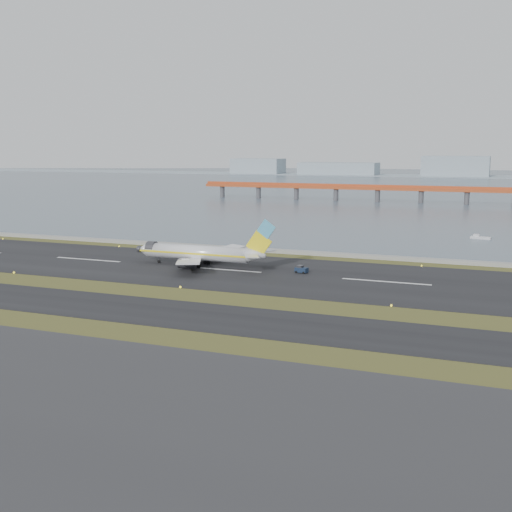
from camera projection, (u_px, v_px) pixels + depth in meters
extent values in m
plane|color=#3C4619|center=(163.00, 296.00, 130.66)|extent=(1000.00, 1000.00, 0.00)
cube|color=black|center=(131.00, 309.00, 119.64)|extent=(1000.00, 18.00, 0.10)
cube|color=black|center=(224.00, 270.00, 158.20)|extent=(1000.00, 45.00, 0.10)
cube|color=gray|center=(266.00, 250.00, 185.67)|extent=(1000.00, 2.50, 1.00)
cube|color=#485567|center=(428.00, 184.00, 553.05)|extent=(1400.00, 800.00, 1.30)
cube|color=#AB431D|center=(421.00, 190.00, 351.79)|extent=(260.00, 5.00, 1.60)
cube|color=#AB431D|center=(421.00, 187.00, 351.54)|extent=(260.00, 0.40, 1.40)
cylinder|color=#4C4C51|center=(259.00, 193.00, 387.09)|extent=(2.80, 2.80, 7.00)
cylinder|color=#4C4C51|center=(421.00, 198.00, 352.53)|extent=(2.80, 2.80, 7.00)
cube|color=#91A1AC|center=(446.00, 176.00, 699.97)|extent=(1400.00, 80.00, 1.00)
cube|color=#91A1AC|center=(258.00, 166.00, 777.69)|extent=(60.00, 35.00, 18.00)
cube|color=#91A1AC|center=(338.00, 169.00, 742.02)|extent=(90.00, 35.00, 14.00)
cube|color=#91A1AC|center=(456.00, 166.00, 694.56)|extent=(70.00, 35.00, 22.00)
cylinder|color=silver|center=(197.00, 253.00, 162.79)|extent=(28.00, 3.80, 3.80)
cone|color=silver|center=(143.00, 249.00, 168.41)|extent=(3.20, 3.80, 3.80)
cone|color=silver|center=(256.00, 255.00, 156.91)|extent=(5.00, 3.80, 3.80)
cube|color=yellow|center=(193.00, 254.00, 161.03)|extent=(31.00, 0.06, 0.45)
cube|color=yellow|center=(200.00, 252.00, 164.56)|extent=(31.00, 0.06, 0.45)
cube|color=silver|center=(189.00, 261.00, 154.31)|extent=(11.31, 15.89, 1.66)
cube|color=silver|center=(218.00, 251.00, 169.92)|extent=(11.31, 15.89, 1.66)
cylinder|color=#333337|center=(188.00, 264.00, 157.42)|extent=(4.20, 2.10, 2.10)
cylinder|color=#333337|center=(209.00, 256.00, 168.44)|extent=(4.20, 2.10, 2.10)
cube|color=yellow|center=(259.00, 244.00, 156.15)|extent=(6.80, 0.35, 6.85)
cube|color=#4BA7D4|center=(266.00, 229.00, 154.85)|extent=(4.85, 0.37, 4.90)
cube|color=silver|center=(251.00, 256.00, 153.23)|extent=(5.64, 6.80, 0.22)
cube|color=silver|center=(263.00, 251.00, 160.21)|extent=(5.64, 6.80, 0.22)
cylinder|color=black|center=(159.00, 262.00, 167.26)|extent=(0.80, 0.28, 0.80)
cylinder|color=black|center=(197.00, 266.00, 160.17)|extent=(1.00, 0.38, 1.00)
cylinder|color=black|center=(207.00, 263.00, 165.31)|extent=(1.00, 0.38, 1.00)
cube|color=#15233B|center=(301.00, 270.00, 153.82)|extent=(3.26, 2.23, 1.12)
cube|color=#333337|center=(300.00, 267.00, 153.89)|extent=(1.56, 1.63, 0.66)
cylinder|color=black|center=(296.00, 272.00, 153.83)|extent=(0.70, 0.40, 0.66)
cylinder|color=black|center=(299.00, 271.00, 155.07)|extent=(0.70, 0.40, 0.66)
cylinder|color=black|center=(304.00, 273.00, 152.73)|extent=(0.70, 0.40, 0.66)
cylinder|color=black|center=(307.00, 272.00, 153.98)|extent=(0.70, 0.40, 0.66)
cube|color=silver|center=(481.00, 238.00, 212.56)|extent=(6.76, 3.12, 0.84)
cube|color=silver|center=(477.00, 235.00, 213.15)|extent=(2.08, 1.78, 0.84)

